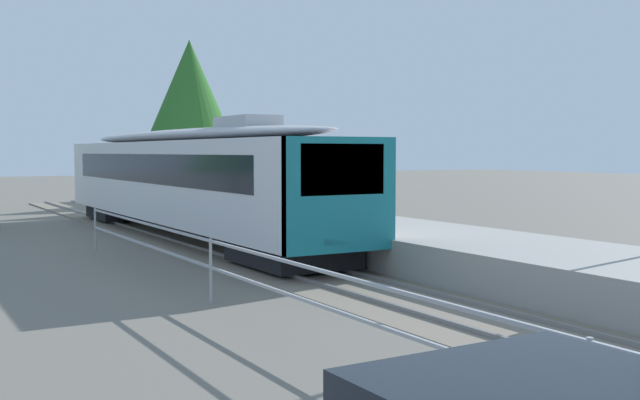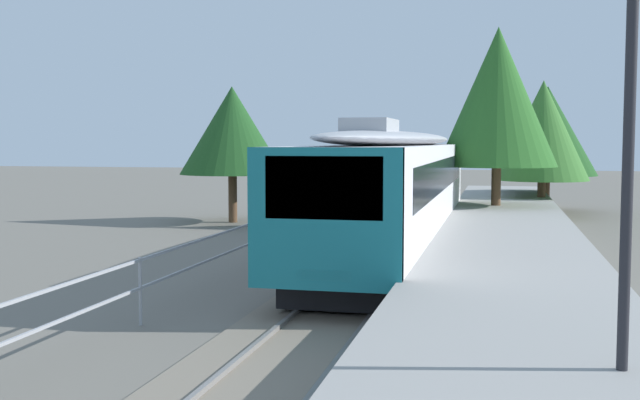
# 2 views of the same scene
# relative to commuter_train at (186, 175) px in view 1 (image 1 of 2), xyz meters

# --- Properties ---
(ground_plane) EXTENTS (160.00, 160.00, 0.00)m
(ground_plane) POSITION_rel_commuter_train_xyz_m (-3.00, -9.31, -2.15)
(ground_plane) COLOR #6B665B
(track_rails) EXTENTS (3.20, 60.00, 0.14)m
(track_rails) POSITION_rel_commuter_train_xyz_m (0.00, -9.31, -2.11)
(track_rails) COLOR slate
(track_rails) RESTS_ON ground
(commuter_train) EXTENTS (2.82, 19.88, 3.74)m
(commuter_train) POSITION_rel_commuter_train_xyz_m (0.00, 0.00, 0.00)
(commuter_train) COLOR silver
(commuter_train) RESTS_ON track_rails
(station_platform) EXTENTS (3.90, 60.00, 0.90)m
(station_platform) POSITION_rel_commuter_train_xyz_m (3.25, -9.31, -1.70)
(station_platform) COLOR #999691
(station_platform) RESTS_ON ground
(carpark_fence) EXTENTS (0.06, 36.06, 1.25)m
(carpark_fence) POSITION_rel_commuter_train_xyz_m (-3.30, -19.31, -1.24)
(carpark_fence) COLOR #9EA0A5
(carpark_fence) RESTS_ON ground
(tree_behind_station_far) EXTENTS (4.54, 4.54, 7.69)m
(tree_behind_station_far) POSITION_rel_commuter_train_xyz_m (2.89, 7.26, 2.89)
(tree_behind_station_far) COLOR brown
(tree_behind_station_far) RESTS_ON ground
(tree_distant_left) EXTENTS (4.74, 4.74, 5.99)m
(tree_distant_left) POSITION_rel_commuter_train_xyz_m (5.19, 15.46, 1.71)
(tree_distant_left) COLOR brown
(tree_distant_left) RESTS_ON ground
(tree_distant_centre) EXTENTS (4.05, 4.05, 6.03)m
(tree_distant_centre) POSITION_rel_commuter_train_xyz_m (4.82, 12.20, 1.68)
(tree_distant_centre) COLOR brown
(tree_distant_centre) RESTS_ON ground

